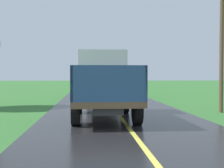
% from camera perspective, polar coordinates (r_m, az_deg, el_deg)
% --- Properties ---
extents(banana_truck_near, '(2.38, 5.82, 2.80)m').
position_cam_1_polar(banana_truck_near, '(12.62, -1.71, 0.29)').
color(banana_truck_near, '#2D2D30').
rests_on(banana_truck_near, road_surface).
extents(banana_truck_far, '(2.38, 5.81, 2.80)m').
position_cam_1_polar(banana_truck_far, '(25.42, -2.21, 0.95)').
color(banana_truck_far, '#2D2D30').
rests_on(banana_truck_far, road_surface).
extents(utility_pole_roadside, '(1.69, 0.20, 7.02)m').
position_cam_1_polar(utility_pole_roadside, '(15.36, 20.17, 8.96)').
color(utility_pole_roadside, brown).
rests_on(utility_pole_roadside, ground).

